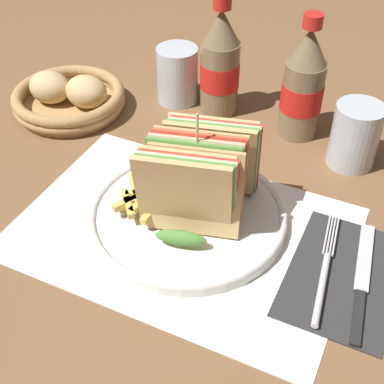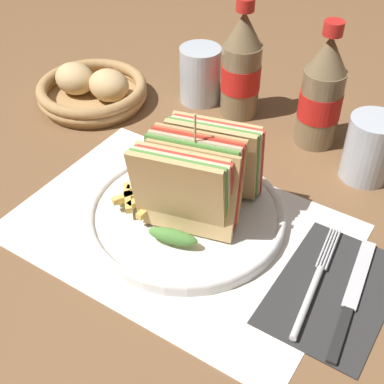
# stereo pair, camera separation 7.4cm
# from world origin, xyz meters

# --- Properties ---
(ground_plane) EXTENTS (4.00, 4.00, 0.00)m
(ground_plane) POSITION_xyz_m (0.00, 0.00, 0.00)
(ground_plane) COLOR brown
(placemat) EXTENTS (0.45, 0.31, 0.00)m
(placemat) POSITION_xyz_m (-0.01, -0.02, 0.00)
(placemat) COLOR silver
(placemat) RESTS_ON ground_plane
(plate_main) EXTENTS (0.28, 0.28, 0.02)m
(plate_main) POSITION_xyz_m (-0.01, -0.00, 0.01)
(plate_main) COLOR white
(plate_main) RESTS_ON ground_plane
(club_sandwich) EXTENTS (0.14, 0.18, 0.16)m
(club_sandwich) POSITION_xyz_m (-0.00, 0.01, 0.08)
(club_sandwich) COLOR tan
(club_sandwich) RESTS_ON plate_main
(fries_pile) EXTENTS (0.10, 0.11, 0.02)m
(fries_pile) POSITION_xyz_m (-0.07, -0.01, 0.03)
(fries_pile) COLOR #E0B756
(fries_pile) RESTS_ON plate_main
(ketchup_blob) EXTENTS (0.04, 0.03, 0.01)m
(ketchup_blob) POSITION_xyz_m (-0.08, 0.04, 0.03)
(ketchup_blob) COLOR maroon
(ketchup_blob) RESTS_ON plate_main
(napkin) EXTENTS (0.13, 0.20, 0.00)m
(napkin) POSITION_xyz_m (0.21, -0.01, 0.00)
(napkin) COLOR #2D2D2D
(napkin) RESTS_ON ground_plane
(fork) EXTENTS (0.04, 0.19, 0.01)m
(fork) POSITION_xyz_m (0.19, -0.03, 0.01)
(fork) COLOR silver
(fork) RESTS_ON napkin
(knife) EXTENTS (0.04, 0.20, 0.00)m
(knife) POSITION_xyz_m (0.23, -0.01, 0.01)
(knife) COLOR black
(knife) RESTS_ON napkin
(coke_bottle_near) EXTENTS (0.07, 0.07, 0.21)m
(coke_bottle_near) POSITION_xyz_m (-0.09, 0.29, 0.09)
(coke_bottle_near) COLOR #7A6647
(coke_bottle_near) RESTS_ON ground_plane
(coke_bottle_far) EXTENTS (0.07, 0.07, 0.21)m
(coke_bottle_far) POSITION_xyz_m (0.06, 0.28, 0.09)
(coke_bottle_far) COLOR #7A6647
(coke_bottle_far) RESTS_ON ground_plane
(glass_near) EXTENTS (0.08, 0.08, 0.10)m
(glass_near) POSITION_xyz_m (0.16, 0.23, 0.04)
(glass_near) COLOR silver
(glass_near) RESTS_ON ground_plane
(glass_far) EXTENTS (0.08, 0.08, 0.10)m
(glass_far) POSITION_xyz_m (-0.17, 0.29, 0.05)
(glass_far) COLOR silver
(glass_far) RESTS_ON ground_plane
(bread_basket) EXTENTS (0.20, 0.20, 0.07)m
(bread_basket) POSITION_xyz_m (-0.34, 0.17, 0.03)
(bread_basket) COLOR #AD8451
(bread_basket) RESTS_ON ground_plane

